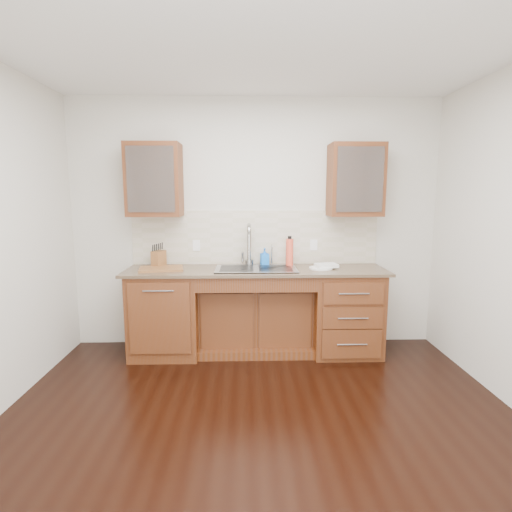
{
  "coord_description": "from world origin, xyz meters",
  "views": [
    {
      "loc": [
        -0.11,
        -2.65,
        1.69
      ],
      "look_at": [
        0.0,
        1.4,
        1.05
      ],
      "focal_mm": 28.0,
      "sensor_mm": 36.0,
      "label": 1
    }
  ],
  "objects_px": {
    "water_bottle": "(290,253)",
    "cutting_board": "(161,269)",
    "plate": "(321,268)",
    "soap_bottle": "(265,257)",
    "knife_block": "(159,259)"
  },
  "relations": [
    {
      "from": "plate",
      "to": "cutting_board",
      "type": "distance_m",
      "value": 1.66
    },
    {
      "from": "soap_bottle",
      "to": "knife_block",
      "type": "height_order",
      "value": "soap_bottle"
    },
    {
      "from": "cutting_board",
      "to": "plate",
      "type": "bearing_deg",
      "value": 0.39
    },
    {
      "from": "soap_bottle",
      "to": "water_bottle",
      "type": "height_order",
      "value": "water_bottle"
    },
    {
      "from": "soap_bottle",
      "to": "knife_block",
      "type": "xyz_separation_m",
      "value": [
        -1.14,
        -0.06,
        -0.01
      ]
    },
    {
      "from": "water_bottle",
      "to": "knife_block",
      "type": "relative_size",
      "value": 1.72
    },
    {
      "from": "cutting_board",
      "to": "soap_bottle",
      "type": "bearing_deg",
      "value": 12.07
    },
    {
      "from": "soap_bottle",
      "to": "plate",
      "type": "relative_size",
      "value": 0.77
    },
    {
      "from": "water_bottle",
      "to": "plate",
      "type": "relative_size",
      "value": 1.21
    },
    {
      "from": "soap_bottle",
      "to": "cutting_board",
      "type": "xyz_separation_m",
      "value": [
        -1.08,
        -0.23,
        -0.08
      ]
    },
    {
      "from": "cutting_board",
      "to": "water_bottle",
      "type": "bearing_deg",
      "value": 7.33
    },
    {
      "from": "water_bottle",
      "to": "plate",
      "type": "distance_m",
      "value": 0.38
    },
    {
      "from": "soap_bottle",
      "to": "water_bottle",
      "type": "bearing_deg",
      "value": -21.51
    },
    {
      "from": "water_bottle",
      "to": "plate",
      "type": "xyz_separation_m",
      "value": [
        0.31,
        -0.16,
        -0.14
      ]
    },
    {
      "from": "water_bottle",
      "to": "cutting_board",
      "type": "relative_size",
      "value": 0.67
    }
  ]
}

